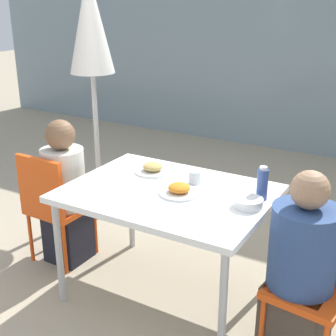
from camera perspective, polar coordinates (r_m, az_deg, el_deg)
name	(u,v)px	position (r m, az deg, el deg)	size (l,w,h in m)	color
ground_plane	(168,293)	(3.28, 0.00, -15.01)	(24.00, 24.00, 0.00)	tan
building_facade	(318,30)	(5.99, 17.81, 15.74)	(10.00, 0.20, 3.00)	gray
dining_table	(168,199)	(2.93, 0.00, -3.85)	(1.25, 0.94, 0.76)	white
chair_left	(53,201)	(3.49, -13.90, -3.94)	(0.41, 0.41, 0.85)	#E54C14
person_left	(65,196)	(3.49, -12.43, -3.32)	(0.31, 0.31, 1.09)	black
chair_right	(315,271)	(2.71, 17.47, -11.89)	(0.44, 0.44, 0.85)	#E54C14
person_right	(300,273)	(2.65, 15.84, -12.24)	(0.36, 0.36, 1.09)	#473D33
closed_umbrella	(91,35)	(4.04, -9.40, 15.73)	(0.38, 0.38, 2.10)	#333333
plate_0	(153,169)	(3.19, -1.87, -0.10)	(0.24, 0.24, 0.07)	white
plate_1	(179,190)	(2.85, 1.38, -2.71)	(0.25, 0.25, 0.07)	white
bottle	(262,184)	(2.80, 11.43, -1.90)	(0.07, 0.07, 0.21)	#334C8E
drinking_cup	(195,177)	(3.00, 3.28, -1.13)	(0.08, 0.08, 0.08)	silver
salad_bowl	(248,203)	(2.72, 9.75, -4.19)	(0.17, 0.17, 0.05)	white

